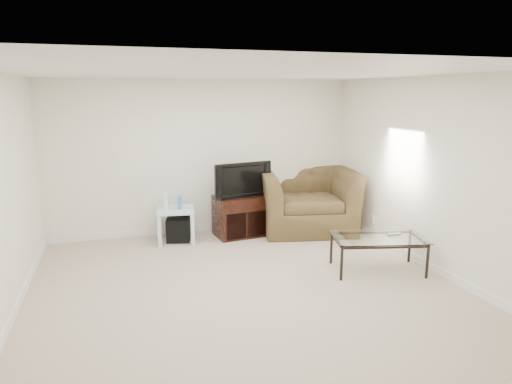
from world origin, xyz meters
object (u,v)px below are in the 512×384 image
object	(u,v)px
television	(241,179)
recliner	(307,190)
coffee_table	(377,254)
side_table	(176,225)
tv_stand	(240,216)
subwoofer	(178,229)

from	to	relation	value
television	recliner	distance (m)	1.19
coffee_table	side_table	bearing A→B (deg)	139.45
tv_stand	television	bearing A→B (deg)	-90.00
tv_stand	side_table	bearing A→B (deg)	172.94
subwoofer	television	bearing A→B (deg)	-2.86
side_table	coffee_table	xyz separation A→B (m)	(2.34, -2.01, -0.04)
recliner	side_table	bearing A→B (deg)	-168.23
side_table	subwoofer	world-z (taller)	side_table
coffee_table	recliner	bearing A→B (deg)	93.88
subwoofer	tv_stand	bearing A→B (deg)	-1.01
television	side_table	bearing A→B (deg)	166.98
recliner	television	bearing A→B (deg)	-166.62
television	coffee_table	distance (m)	2.47
subwoofer	recliner	world-z (taller)	recliner
television	subwoofer	distance (m)	1.26
side_table	coffee_table	distance (m)	3.09
television	coffee_table	xyz separation A→B (m)	(1.30, -1.97, -0.71)
tv_stand	coffee_table	bearing A→B (deg)	-64.00
tv_stand	side_table	world-z (taller)	tv_stand
side_table	coffee_table	bearing A→B (deg)	-40.55
recliner	coffee_table	size ratio (longest dim) A/B	1.34
subwoofer	coffee_table	bearing A→B (deg)	-41.23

